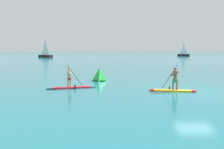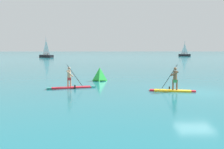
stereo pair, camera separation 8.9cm
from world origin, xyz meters
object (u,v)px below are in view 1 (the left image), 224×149
sailboat_left_horizon (45,55)px  race_marker_buoy (100,75)px  paddleboarder_near_left (71,84)px  sailboat_right_horizon (184,54)px  paddleboarder_mid_center (173,86)px

sailboat_left_horizon → race_marker_buoy: bearing=146.9°
paddleboarder_near_left → sailboat_right_horizon: 83.39m
paddleboarder_near_left → race_marker_buoy: bearing=49.8°
race_marker_buoy → sailboat_right_horizon: (28.13, 73.29, 0.17)m
paddleboarder_mid_center → sailboat_left_horizon: (-24.28, 66.53, 0.47)m
paddleboarder_near_left → race_marker_buoy: paddleboarder_near_left is taller
paddleboarder_near_left → paddleboarder_mid_center: paddleboarder_mid_center is taller
sailboat_right_horizon → paddleboarder_near_left: bearing=-103.5°
paddleboarder_near_left → sailboat_left_horizon: (-17.09, 64.95, 0.52)m
paddleboarder_near_left → race_marker_buoy: (1.96, 4.48, 0.20)m
paddleboarder_mid_center → sailboat_left_horizon: sailboat_left_horizon is taller
paddleboarder_mid_center → sailboat_left_horizon: bearing=-59.3°
paddleboarder_mid_center → sailboat_left_horizon: 70.82m
race_marker_buoy → sailboat_left_horizon: sailboat_left_horizon is taller
race_marker_buoy → paddleboarder_mid_center: bearing=-49.3°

